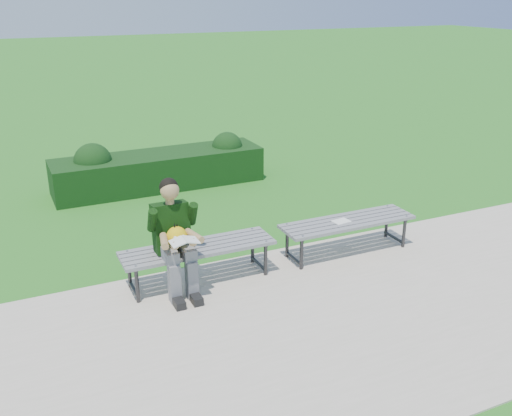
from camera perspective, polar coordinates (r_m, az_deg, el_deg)
name	(u,v)px	position (r m, az deg, el deg)	size (l,w,h in m)	color
ground	(241,258)	(7.43, -1.56, -5.00)	(80.00, 80.00, 0.00)	#2F7717
walkway	(307,324)	(6.06, 5.10, -11.50)	(30.00, 3.50, 0.02)	#B8AF9C
hedge	(158,168)	(10.14, -9.79, 4.00)	(3.65, 0.95, 0.89)	#143711
bench_left	(198,251)	(6.69, -5.80, -4.25)	(1.80, 0.50, 0.46)	gray
bench_right	(348,224)	(7.48, 9.14, -1.60)	(1.80, 0.50, 0.46)	gray
seated_boy	(174,234)	(6.40, -8.15, -2.61)	(0.56, 0.76, 1.31)	gray
paper_sheet	(341,221)	(7.41, 8.52, -1.31)	(0.24, 0.19, 0.01)	white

